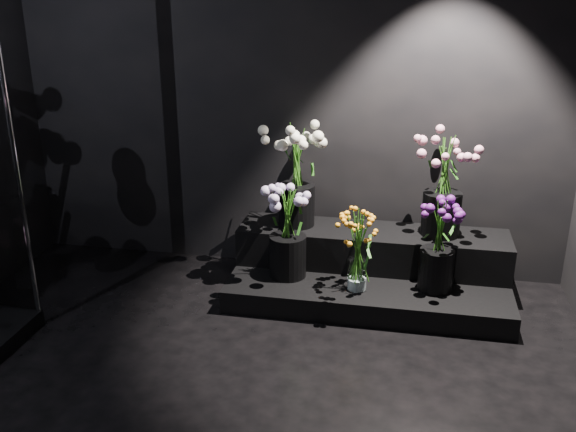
# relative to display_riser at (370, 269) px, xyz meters

# --- Properties ---
(floor) EXTENTS (4.00, 4.00, 0.00)m
(floor) POSITION_rel_display_riser_xyz_m (-0.65, -1.62, -0.17)
(floor) COLOR black
(floor) RESTS_ON ground
(wall_back) EXTENTS (4.00, 0.00, 4.00)m
(wall_back) POSITION_rel_display_riser_xyz_m (-0.65, 0.38, 1.23)
(wall_back) COLOR black
(wall_back) RESTS_ON floor
(display_riser) EXTENTS (1.89, 0.84, 0.42)m
(display_riser) POSITION_rel_display_riser_xyz_m (0.00, 0.00, 0.00)
(display_riser) COLOR black
(display_riser) RESTS_ON floor
(bouquet_orange_bells) EXTENTS (0.28, 0.28, 0.54)m
(bouquet_orange_bells) POSITION_rel_display_riser_xyz_m (-0.07, -0.29, 0.26)
(bouquet_orange_bells) COLOR white
(bouquet_orange_bells) RESTS_ON display_riser
(bouquet_lilac) EXTENTS (0.46, 0.46, 0.63)m
(bouquet_lilac) POSITION_rel_display_riser_xyz_m (-0.55, -0.18, 0.34)
(bouquet_lilac) COLOR black
(bouquet_lilac) RESTS_ON display_riser
(bouquet_purple) EXTENTS (0.34, 0.34, 0.61)m
(bouquet_purple) POSITION_rel_display_riser_xyz_m (0.44, -0.19, 0.33)
(bouquet_purple) COLOR black
(bouquet_purple) RESTS_ON display_riser
(bouquet_cream_roses) EXTENTS (0.56, 0.56, 0.73)m
(bouquet_cream_roses) POSITION_rel_display_riser_xyz_m (-0.55, 0.13, 0.67)
(bouquet_cream_roses) COLOR black
(bouquet_cream_roses) RESTS_ON display_riser
(bouquet_pink_roses) EXTENTS (0.47, 0.47, 0.70)m
(bouquet_pink_roses) POSITION_rel_display_riser_xyz_m (0.46, 0.13, 0.64)
(bouquet_pink_roses) COLOR black
(bouquet_pink_roses) RESTS_ON display_riser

